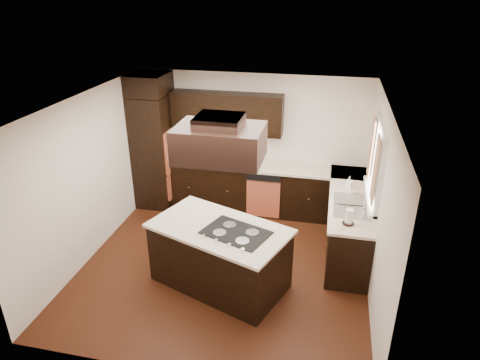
% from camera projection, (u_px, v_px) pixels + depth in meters
% --- Properties ---
extents(floor, '(4.20, 4.20, 0.02)m').
position_uv_depth(floor, '(225.00, 264.00, 6.56)').
color(floor, '#512411').
rests_on(floor, ground).
extents(ceiling, '(4.20, 4.20, 0.02)m').
position_uv_depth(ceiling, '(222.00, 103.00, 5.51)').
color(ceiling, white).
rests_on(ceiling, ground).
extents(wall_back, '(4.20, 0.02, 2.50)m').
position_uv_depth(wall_back, '(252.00, 141.00, 7.91)').
color(wall_back, white).
rests_on(wall_back, ground).
extents(wall_front, '(4.20, 0.02, 2.50)m').
position_uv_depth(wall_front, '(171.00, 284.00, 4.16)').
color(wall_front, white).
rests_on(wall_front, ground).
extents(wall_left, '(0.02, 4.20, 2.50)m').
position_uv_depth(wall_left, '(89.00, 177.00, 6.44)').
color(wall_left, white).
rests_on(wall_left, ground).
extents(wall_right, '(0.02, 4.20, 2.50)m').
position_uv_depth(wall_right, '(379.00, 206.00, 5.63)').
color(wall_right, white).
rests_on(wall_right, ground).
extents(oven_column, '(0.65, 0.75, 2.12)m').
position_uv_depth(oven_column, '(155.00, 151.00, 7.97)').
color(oven_column, black).
rests_on(oven_column, floor).
extents(wall_oven_face, '(0.05, 0.62, 0.78)m').
position_uv_depth(wall_oven_face, '(172.00, 149.00, 7.88)').
color(wall_oven_face, '#D86340').
rests_on(wall_oven_face, oven_column).
extents(base_cabinets_back, '(2.93, 0.60, 0.88)m').
position_uv_depth(base_cabinets_back, '(250.00, 188.00, 7.96)').
color(base_cabinets_back, black).
rests_on(base_cabinets_back, floor).
extents(base_cabinets_right, '(0.60, 2.40, 0.88)m').
position_uv_depth(base_cabinets_right, '(348.00, 222.00, 6.82)').
color(base_cabinets_right, black).
rests_on(base_cabinets_right, floor).
extents(countertop_back, '(2.93, 0.63, 0.04)m').
position_uv_depth(countertop_back, '(250.00, 165.00, 7.76)').
color(countertop_back, beige).
rests_on(countertop_back, base_cabinets_back).
extents(countertop_right, '(0.63, 2.40, 0.04)m').
position_uv_depth(countertop_right, '(350.00, 196.00, 6.63)').
color(countertop_right, beige).
rests_on(countertop_right, base_cabinets_right).
extents(upper_cabinets, '(2.00, 0.34, 0.72)m').
position_uv_depth(upper_cabinets, '(227.00, 113.00, 7.59)').
color(upper_cabinets, black).
rests_on(upper_cabinets, wall_back).
extents(dishwasher_front, '(0.60, 0.05, 0.72)m').
position_uv_depth(dishwasher_front, '(263.00, 199.00, 7.66)').
color(dishwasher_front, '#D86340').
rests_on(dishwasher_front, floor).
extents(window_frame, '(0.06, 1.32, 1.12)m').
position_uv_depth(window_frame, '(377.00, 162.00, 5.95)').
color(window_frame, white).
rests_on(window_frame, wall_right).
extents(window_pane, '(0.00, 1.20, 1.00)m').
position_uv_depth(window_pane, '(379.00, 162.00, 5.95)').
color(window_pane, white).
rests_on(window_pane, wall_right).
extents(curtain_left, '(0.02, 0.34, 0.90)m').
position_uv_depth(curtain_left, '(375.00, 170.00, 5.57)').
color(curtain_left, beige).
rests_on(curtain_left, wall_right).
extents(curtain_right, '(0.02, 0.34, 0.90)m').
position_uv_depth(curtain_right, '(371.00, 148.00, 6.32)').
color(curtain_right, beige).
rests_on(curtain_right, wall_right).
extents(sink_rim, '(0.52, 0.84, 0.01)m').
position_uv_depth(sink_rim, '(352.00, 206.00, 6.31)').
color(sink_rim, silver).
rests_on(sink_rim, countertop_right).
extents(island, '(2.01, 1.54, 0.88)m').
position_uv_depth(island, '(220.00, 257.00, 5.96)').
color(island, black).
rests_on(island, floor).
extents(island_top, '(2.10, 1.62, 0.04)m').
position_uv_depth(island_top, '(219.00, 228.00, 5.77)').
color(island_top, beige).
rests_on(island_top, island).
extents(cooktop, '(0.99, 0.82, 0.01)m').
position_uv_depth(cooktop, '(236.00, 233.00, 5.63)').
color(cooktop, black).
rests_on(cooktop, island_top).
extents(range_hood, '(1.05, 0.72, 0.42)m').
position_uv_depth(range_hood, '(220.00, 143.00, 5.15)').
color(range_hood, black).
rests_on(range_hood, ceiling).
extents(hood_duct, '(0.55, 0.50, 0.13)m').
position_uv_depth(hood_duct, '(219.00, 121.00, 5.03)').
color(hood_duct, black).
rests_on(hood_duct, ceiling).
extents(blender_base, '(0.15, 0.15, 0.10)m').
position_uv_depth(blender_base, '(192.00, 158.00, 7.91)').
color(blender_base, silver).
rests_on(blender_base, countertop_back).
extents(blender_pitcher, '(0.13, 0.13, 0.26)m').
position_uv_depth(blender_pitcher, '(192.00, 149.00, 7.83)').
color(blender_pitcher, silver).
rests_on(blender_pitcher, blender_base).
extents(spice_rack, '(0.34, 0.12, 0.27)m').
position_uv_depth(spice_rack, '(210.00, 154.00, 7.85)').
color(spice_rack, black).
rests_on(spice_rack, countertop_back).
extents(mixing_bowl, '(0.35, 0.35, 0.07)m').
position_uv_depth(mixing_bowl, '(179.00, 157.00, 8.00)').
color(mixing_bowl, white).
rests_on(mixing_bowl, countertop_back).
extents(soap_bottle, '(0.11, 0.11, 0.19)m').
position_uv_depth(soap_bottle, '(349.00, 182.00, 6.84)').
color(soap_bottle, white).
rests_on(soap_bottle, countertop_right).
extents(paper_towel, '(0.13, 0.13, 0.23)m').
position_uv_depth(paper_towel, '(349.00, 217.00, 5.79)').
color(paper_towel, white).
rests_on(paper_towel, countertop_right).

